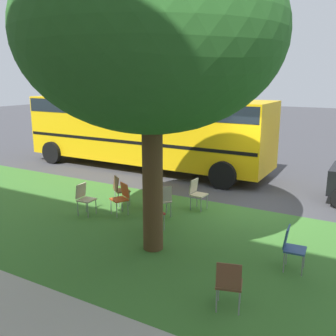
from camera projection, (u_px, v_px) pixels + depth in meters
ground at (252, 206)px, 11.24m from camera, size 80.00×80.00×0.00m
grass_verge at (208, 247)px, 8.54m from camera, size 48.00×6.00×0.01m
street_tree at (151, 35)px, 7.43m from camera, size 5.27×5.27×6.48m
chair_0 at (84, 197)px, 10.43m from camera, size 0.45×0.44×0.88m
chair_1 at (120, 188)px, 11.23m from camera, size 0.58×0.58×0.88m
chair_2 at (150, 190)px, 11.03m from camera, size 0.58×0.58×0.88m
chair_3 at (291, 245)px, 7.43m from camera, size 0.46×0.45×0.88m
chair_4 at (121, 196)px, 10.48m from camera, size 0.56×0.56×0.88m
chair_5 at (197, 192)px, 10.89m from camera, size 0.45×0.45×0.88m
chair_6 at (153, 209)px, 9.44m from camera, size 0.56×0.56×0.88m
chair_7 at (163, 199)px, 10.26m from camera, size 0.59×0.59×0.88m
chair_8 at (229, 282)px, 6.10m from camera, size 0.52×0.52×0.88m
school_bus at (144, 126)px, 15.56m from camera, size 10.40×2.80×2.88m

